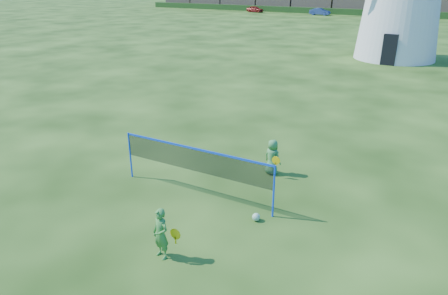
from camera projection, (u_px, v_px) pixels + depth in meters
ground at (210, 198)px, 12.23m from camera, size 220.00×220.00×0.00m
badminton_net at (195, 161)px, 11.98m from camera, size 5.05×0.05×1.55m
player_girl at (161, 234)px, 9.43m from camera, size 0.68×0.41×1.27m
player_boy at (272, 157)px, 13.53m from camera, size 0.69×0.50×1.21m
play_ball at (256, 217)px, 11.07m from camera, size 0.22×0.22×0.22m
hedge at (292, 10)px, 75.13m from camera, size 62.00×0.80×1.00m
car_left at (255, 9)px, 75.75m from camera, size 3.42×1.83×1.11m
car_right at (320, 12)px, 70.06m from camera, size 3.49×1.29×1.14m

